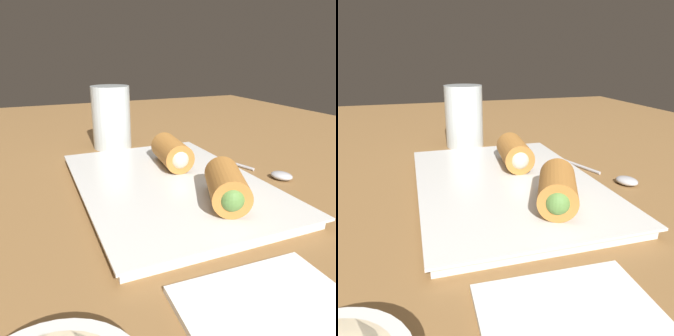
% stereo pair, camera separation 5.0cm
% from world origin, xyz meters
% --- Properties ---
extents(table_surface, '(1.80, 1.40, 0.02)m').
position_xyz_m(table_surface, '(0.00, 0.00, 0.01)').
color(table_surface, olive).
rests_on(table_surface, ground).
extents(serving_plate, '(0.34, 0.23, 0.01)m').
position_xyz_m(serving_plate, '(0.02, -0.02, 0.03)').
color(serving_plate, silver).
rests_on(serving_plate, table_surface).
extents(roll_front_left, '(0.09, 0.05, 0.04)m').
position_xyz_m(roll_front_left, '(0.07, -0.04, 0.06)').
color(roll_front_left, '#B77533').
rests_on(roll_front_left, serving_plate).
extents(roll_front_right, '(0.09, 0.07, 0.04)m').
position_xyz_m(roll_front_right, '(-0.08, -0.05, 0.06)').
color(roll_front_right, '#B77533').
rests_on(roll_front_right, serving_plate).
extents(spoon, '(0.17, 0.07, 0.01)m').
position_xyz_m(spoon, '(0.01, -0.18, 0.02)').
color(spoon, '#B2B2B7').
rests_on(spoon, table_surface).
extents(drinking_glass, '(0.07, 0.07, 0.12)m').
position_xyz_m(drinking_glass, '(0.26, -0.00, 0.08)').
color(drinking_glass, silver).
rests_on(drinking_glass, table_surface).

